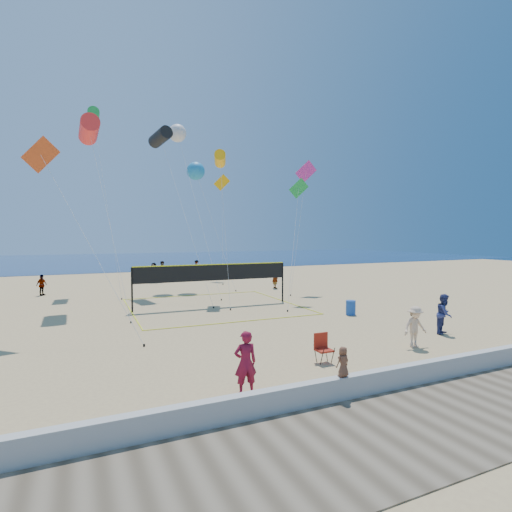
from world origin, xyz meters
name	(u,v)px	position (x,y,z in m)	size (l,w,h in m)	color
ground	(317,361)	(0.00, 0.00, 0.00)	(120.00, 120.00, 0.00)	tan
ocean	(121,260)	(0.00, 62.00, 0.01)	(140.00, 50.00, 0.03)	navy
seawall	(377,381)	(0.00, -3.00, 0.30)	(32.00, 0.30, 0.60)	#B0AFAB
boardwalk	(437,421)	(0.00, -5.00, 0.01)	(32.00, 3.60, 0.03)	#6F604C
woman	(245,363)	(-3.41, -1.64, 0.87)	(0.64, 0.42, 1.75)	maroon
toddler	(343,362)	(-1.19, -3.01, 1.00)	(0.39, 0.26, 0.80)	brown
bystander_a	(444,314)	(7.20, 0.86, 0.88)	(0.85, 0.67, 1.76)	navy
bystander_b	(415,327)	(4.37, -0.17, 0.80)	(1.03, 0.59, 1.60)	#D9B390
far_person_0	(42,285)	(-9.73, 20.90, 0.76)	(0.89, 0.37, 1.51)	gray
far_person_1	(154,273)	(-0.96, 25.46, 0.92)	(1.70, 0.54, 1.83)	gray
far_person_2	(275,276)	(7.36, 17.34, 0.97)	(0.71, 0.46, 1.94)	gray
far_person_3	(163,272)	(-0.09, 25.60, 0.97)	(0.94, 0.73, 1.94)	gray
far_person_4	(197,267)	(5.15, 32.54, 0.75)	(0.97, 0.56, 1.50)	gray
camp_chair	(323,346)	(0.07, -0.22, 0.56)	(0.55, 0.67, 1.10)	maroon
trash_barrel	(351,308)	(6.09, 5.96, 0.39)	(0.52, 0.52, 0.78)	#1949A6
volleyball_net	(213,277)	(0.09, 11.56, 1.79)	(9.92, 9.77, 2.59)	black
kite_0	(89,130)	(-6.57, 15.23, 10.78)	(2.11, 7.80, 11.51)	red
kite_1	(160,137)	(-1.41, 19.37, 11.76)	(2.12, 9.73, 12.43)	black
kite_2	(220,159)	(1.57, 14.36, 9.50)	(1.67, 5.44, 10.01)	#FDAF0A
kite_3	(46,164)	(-8.62, 8.37, 7.45)	(4.48, 4.60, 8.70)	#E34C19
kite_4	(298,195)	(6.08, 11.61, 6.98)	(3.62, 3.85, 8.20)	green
kite_5	(305,177)	(9.04, 15.50, 8.90)	(3.65, 2.58, 10.23)	#D63096
kite_6	(177,133)	(0.53, 22.00, 12.86)	(1.92, 9.57, 13.60)	silver
kite_7	(196,171)	(1.66, 20.52, 9.59)	(3.11, 4.52, 10.33)	#1E82C4
kite_8	(93,117)	(-5.95, 22.47, 13.54)	(1.76, 7.01, 14.13)	green
kite_9	(222,188)	(6.01, 26.31, 9.07)	(2.66, 5.76, 10.45)	#FDAF0A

